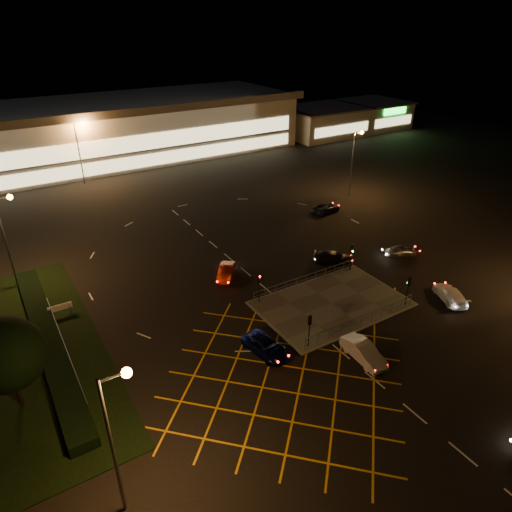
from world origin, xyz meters
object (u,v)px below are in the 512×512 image
car_right_silver (401,251)px  car_approach_white (450,294)px  signal_sw (310,325)px  signal_ne (352,252)px  car_far_dkgrey (333,258)px  signal_nw (259,282)px  car_queue_white (364,352)px  car_circ_red (226,272)px  car_east_grey (326,208)px  car_left_blue (266,347)px  signal_se (408,285)px

car_right_silver → car_approach_white: (-3.08, -9.29, 0.06)m
signal_sw → signal_ne: (12.00, 7.99, 0.00)m
signal_ne → car_far_dkgrey: size_ratio=0.68×
signal_nw → car_right_silver: size_ratio=0.88×
signal_sw → car_approach_white: bearing=174.3°
car_queue_white → car_circ_red: size_ratio=1.09×
car_queue_white → car_far_dkgrey: bearing=61.8°
signal_sw → signal_nw: 7.99m
signal_nw → car_east_grey: size_ratio=0.69×
signal_sw → car_right_silver: bearing=-158.7°
signal_sw → car_circ_red: signal_sw is taller
signal_nw → signal_ne: same height
car_queue_white → signal_ne: bearing=55.6°
signal_nw → car_circ_red: 6.28m
car_left_blue → car_approach_white: 20.28m
signal_ne → car_east_grey: signal_ne is taller
car_queue_white → car_left_blue: car_queue_white is taller
car_left_blue → signal_nw: bearing=53.4°
signal_se → car_approach_white: size_ratio=0.68×
car_left_blue → signal_sw: bearing=-29.1°
car_left_blue → car_approach_white: size_ratio=1.00×
signal_nw → car_right_silver: (19.65, -0.34, -1.75)m
car_right_silver → car_far_dkgrey: bearing=92.3°
car_left_blue → car_approach_white: car_approach_white is taller
car_queue_white → car_east_grey: bearing=59.6°
signal_se → car_circ_red: signal_se is taller
signal_sw → car_far_dkgrey: 15.79m
signal_se → car_left_blue: 15.65m
signal_se → signal_ne: same height
signal_ne → car_approach_white: signal_ne is taller
car_queue_white → car_left_blue: 8.10m
signal_ne → car_far_dkgrey: (-0.33, 2.50, -1.70)m
car_far_dkgrey → car_approach_white: bearing=-121.8°
signal_nw → signal_ne: bearing=0.0°
signal_ne → car_queue_white: 14.83m
signal_ne → signal_se: bearing=-90.0°
signal_ne → car_right_silver: size_ratio=0.88×
signal_se → signal_ne: bearing=-90.0°
signal_se → car_circ_red: (-12.46, 14.02, -1.68)m
signal_nw → signal_ne: (12.00, 0.00, 0.00)m
signal_ne → car_east_grey: size_ratio=0.69×
car_circ_red → car_left_blue: bearing=-65.2°
car_queue_white → car_approach_white: 13.77m
car_queue_white → car_circ_red: (-3.40, 17.66, -0.06)m
signal_se → car_circ_red: 18.83m
signal_sw → signal_se: (12.00, 0.00, 0.00)m
signal_ne → car_far_dkgrey: 3.04m
car_circ_red → car_east_grey: car_circ_red is taller
car_queue_white → car_approach_white: bearing=11.9°
car_right_silver → car_east_grey: car_east_grey is taller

